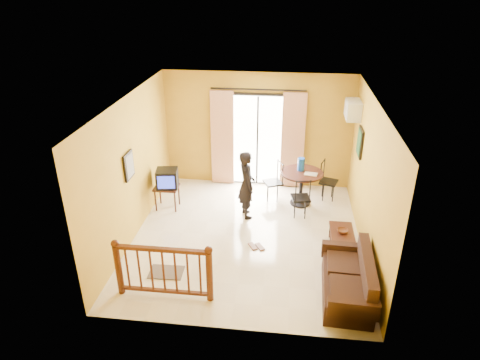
# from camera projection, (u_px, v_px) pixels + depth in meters

# --- Properties ---
(ground) EXTENTS (5.00, 5.00, 0.00)m
(ground) POSITION_uv_depth(u_px,v_px,m) (247.00, 237.00, 8.65)
(ground) COLOR beige
(ground) RESTS_ON ground
(room_shell) EXTENTS (5.00, 5.00, 5.00)m
(room_shell) POSITION_uv_depth(u_px,v_px,m) (247.00, 159.00, 7.90)
(room_shell) COLOR white
(room_shell) RESTS_ON ground
(balcony_door) EXTENTS (2.25, 0.14, 2.46)m
(balcony_door) POSITION_uv_depth(u_px,v_px,m) (257.00, 140.00, 10.30)
(balcony_door) COLOR black
(balcony_door) RESTS_ON ground
(tv_table) EXTENTS (0.53, 0.44, 0.53)m
(tv_table) POSITION_uv_depth(u_px,v_px,m) (167.00, 190.00, 9.54)
(tv_table) COLOR black
(tv_table) RESTS_ON ground
(television) EXTENTS (0.52, 0.48, 0.41)m
(television) POSITION_uv_depth(u_px,v_px,m) (167.00, 178.00, 9.41)
(television) COLOR black
(television) RESTS_ON tv_table
(picture_left) EXTENTS (0.05, 0.42, 0.52)m
(picture_left) POSITION_uv_depth(u_px,v_px,m) (129.00, 166.00, 8.03)
(picture_left) COLOR black
(picture_left) RESTS_ON room_shell
(dining_table) EXTENTS (0.96, 0.96, 0.80)m
(dining_table) POSITION_uv_depth(u_px,v_px,m) (302.00, 179.00, 9.63)
(dining_table) COLOR black
(dining_table) RESTS_ON ground
(water_jug) EXTENTS (0.16, 0.16, 0.29)m
(water_jug) POSITION_uv_depth(u_px,v_px,m) (301.00, 164.00, 9.59)
(water_jug) COLOR blue
(water_jug) RESTS_ON dining_table
(serving_tray) EXTENTS (0.31, 0.23, 0.02)m
(serving_tray) POSITION_uv_depth(u_px,v_px,m) (311.00, 174.00, 9.45)
(serving_tray) COLOR beige
(serving_tray) RESTS_ON dining_table
(dining_chairs) EXTENTS (1.80, 1.35, 0.95)m
(dining_chairs) POSITION_uv_depth(u_px,v_px,m) (300.00, 205.00, 9.85)
(dining_chairs) COLOR black
(dining_chairs) RESTS_ON ground
(air_conditioner) EXTENTS (0.31, 0.60, 0.40)m
(air_conditioner) POSITION_uv_depth(u_px,v_px,m) (353.00, 110.00, 9.23)
(air_conditioner) COLOR silver
(air_conditioner) RESTS_ON room_shell
(botanical_print) EXTENTS (0.05, 0.50, 0.60)m
(botanical_print) POSITION_uv_depth(u_px,v_px,m) (360.00, 142.00, 8.86)
(botanical_print) COLOR black
(botanical_print) RESTS_ON room_shell
(coffee_table) EXTENTS (0.44, 0.79, 0.36)m
(coffee_table) POSITION_uv_depth(u_px,v_px,m) (342.00, 237.00, 8.20)
(coffee_table) COLOR black
(coffee_table) RESTS_ON ground
(bowl) EXTENTS (0.26, 0.26, 0.07)m
(bowl) POSITION_uv_depth(u_px,v_px,m) (342.00, 231.00, 8.13)
(bowl) COLOR brown
(bowl) RESTS_ON coffee_table
(sofa) EXTENTS (0.81, 1.65, 0.78)m
(sofa) POSITION_uv_depth(u_px,v_px,m) (350.00, 282.00, 6.93)
(sofa) COLOR black
(sofa) RESTS_ON ground
(standing_person) EXTENTS (0.53, 0.64, 1.51)m
(standing_person) POSITION_uv_depth(u_px,v_px,m) (247.00, 185.00, 9.09)
(standing_person) COLOR black
(standing_person) RESTS_ON ground
(stair_balustrade) EXTENTS (1.63, 0.13, 1.04)m
(stair_balustrade) POSITION_uv_depth(u_px,v_px,m) (163.00, 268.00, 6.82)
(stair_balustrade) COLOR #471E0F
(stair_balustrade) RESTS_ON ground
(doormat) EXTENTS (0.61, 0.42, 0.02)m
(doormat) POSITION_uv_depth(u_px,v_px,m) (166.00, 272.00, 7.61)
(doormat) COLOR #524841
(doormat) RESTS_ON ground
(sandals) EXTENTS (0.35, 0.27, 0.03)m
(sandals) POSITION_uv_depth(u_px,v_px,m) (256.00, 246.00, 8.31)
(sandals) COLOR brown
(sandals) RESTS_ON ground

